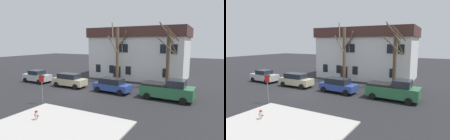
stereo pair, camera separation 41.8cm
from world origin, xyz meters
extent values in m
plane|color=#262628|center=(0.00, 0.00, 0.00)|extent=(120.00, 120.00, 0.00)
cube|color=#B7B5AD|center=(4.54, -7.65, 0.06)|extent=(8.85, 6.95, 0.12)
cube|color=white|center=(2.94, 13.31, 3.20)|extent=(14.47, 7.92, 6.40)
cube|color=#4C2D28|center=(2.94, 13.31, 7.14)|extent=(14.97, 8.42, 1.47)
cube|color=#2D231E|center=(0.79, 9.29, 1.05)|extent=(1.10, 0.12, 2.10)
cube|color=black|center=(-2.50, 9.30, 1.60)|extent=(0.80, 0.08, 1.20)
cube|color=black|center=(-0.10, 9.30, 1.60)|extent=(0.80, 0.08, 1.20)
cube|color=black|center=(2.61, 9.30, 1.60)|extent=(0.80, 0.08, 1.20)
cube|color=black|center=(8.01, 9.30, 1.60)|extent=(0.80, 0.08, 1.20)
cube|color=black|center=(1.17, 9.30, 4.80)|extent=(0.80, 0.08, 1.20)
cube|color=black|center=(2.10, 9.30, 4.80)|extent=(0.80, 0.08, 1.20)
cube|color=black|center=(7.56, 9.30, 4.80)|extent=(0.80, 0.08, 1.20)
cube|color=black|center=(8.99, 9.30, 4.80)|extent=(0.80, 0.08, 1.20)
cylinder|color=brown|center=(1.41, 8.17, 3.86)|extent=(0.47, 0.47, 7.72)
cylinder|color=brown|center=(1.09, 7.31, 5.44)|extent=(1.91, 0.83, 2.30)
cylinder|color=brown|center=(2.01, 8.85, 5.95)|extent=(1.55, 1.41, 2.36)
cylinder|color=brown|center=(0.82, 7.83, 7.27)|extent=(0.91, 1.39, 2.36)
cylinder|color=brown|center=(1.48, 9.06, 5.49)|extent=(1.89, 0.32, 1.75)
cylinder|color=brown|center=(8.52, 7.93, 3.58)|extent=(0.44, 0.44, 7.15)
cylinder|color=brown|center=(8.41, 7.05, 6.81)|extent=(1.91, 0.39, 2.61)
cylinder|color=brown|center=(9.05, 7.27, 6.69)|extent=(1.51, 1.23, 1.77)
cylinder|color=brown|center=(8.50, 7.09, 6.92)|extent=(1.81, 0.20, 1.84)
cylinder|color=brown|center=(9.03, 7.42, 5.41)|extent=(1.23, 1.22, 2.56)
cylinder|color=brown|center=(8.42, 6.75, 5.33)|extent=(2.48, 0.37, 2.21)
cube|color=#B7BABF|center=(-8.57, 2.55, 0.73)|extent=(4.33, 1.93, 0.83)
cube|color=#1E232B|center=(-8.57, 2.55, 1.44)|extent=(2.02, 1.63, 0.58)
cylinder|color=black|center=(-7.09, 3.38, 0.34)|extent=(0.69, 0.25, 0.68)
cylinder|color=black|center=(-7.16, 1.61, 0.34)|extent=(0.69, 0.25, 0.68)
cylinder|color=black|center=(-9.99, 3.49, 0.34)|extent=(0.69, 0.25, 0.68)
cylinder|color=black|center=(-10.06, 1.73, 0.34)|extent=(0.69, 0.25, 0.68)
cube|color=#C6B793|center=(-2.51, 2.39, 0.72)|extent=(4.40, 1.74, 0.80)
cube|color=#1E232B|center=(-2.60, 2.39, 1.43)|extent=(2.73, 1.52, 0.62)
cylinder|color=black|center=(-1.03, 3.25, 0.34)|extent=(0.68, 0.23, 0.68)
cylinder|color=black|center=(-1.02, 1.55, 0.34)|extent=(0.68, 0.23, 0.68)
cylinder|color=black|center=(-4.01, 3.23, 0.34)|extent=(0.68, 0.23, 0.68)
cylinder|color=black|center=(-4.00, 1.52, 0.34)|extent=(0.68, 0.23, 0.68)
cube|color=#2D4799|center=(3.55, 2.48, 0.67)|extent=(4.39, 1.98, 0.70)
cube|color=#1E232B|center=(3.46, 2.49, 1.33)|extent=(2.75, 1.67, 0.62)
cylinder|color=black|center=(5.06, 3.24, 0.34)|extent=(0.69, 0.26, 0.68)
cylinder|color=black|center=(4.95, 1.53, 0.34)|extent=(0.69, 0.26, 0.68)
cylinder|color=black|center=(2.15, 3.43, 0.34)|extent=(0.69, 0.26, 0.68)
cylinder|color=black|center=(2.03, 1.72, 0.34)|extent=(0.69, 0.26, 0.68)
cube|color=#2D6B42|center=(9.61, 2.60, 0.85)|extent=(5.13, 2.25, 1.05)
cube|color=#1E232B|center=(10.51, 2.56, 1.72)|extent=(1.69, 1.86, 0.70)
cube|color=black|center=(8.50, 2.65, 1.47)|extent=(2.71, 2.06, 0.20)
cylinder|color=black|center=(11.37, 3.54, 0.34)|extent=(0.69, 0.25, 0.68)
cylinder|color=black|center=(11.28, 1.51, 0.34)|extent=(0.69, 0.25, 0.68)
cylinder|color=black|center=(7.93, 3.69, 0.34)|extent=(0.69, 0.25, 0.68)
cylinder|color=black|center=(7.85, 1.66, 0.34)|extent=(0.69, 0.25, 0.68)
cylinder|color=silver|center=(2.48, -7.24, 0.41)|extent=(0.22, 0.22, 0.58)
sphere|color=red|center=(2.48, -7.24, 0.72)|extent=(0.21, 0.21, 0.21)
cylinder|color=red|center=(2.32, -7.24, 0.44)|extent=(0.10, 0.09, 0.09)
cylinder|color=red|center=(2.64, -7.24, 0.44)|extent=(0.10, 0.09, 0.09)
cylinder|color=slate|center=(-0.20, -4.20, 1.34)|extent=(0.07, 0.07, 2.67)
cube|color=red|center=(-0.20, -4.22, 2.37)|extent=(0.60, 0.03, 0.60)
cube|color=#1E8C38|center=(-0.20, -4.18, 2.62)|extent=(0.76, 0.02, 0.18)
camera|label=1|loc=(13.39, -16.43, 5.63)|focal=30.90mm
camera|label=2|loc=(13.76, -16.24, 5.63)|focal=30.90mm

